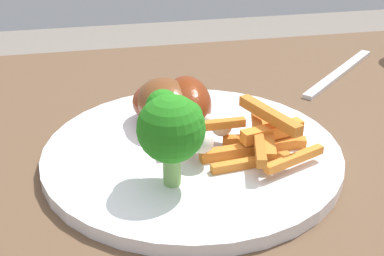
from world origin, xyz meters
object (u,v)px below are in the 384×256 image
chicken_drumstick_near (168,106)px  chicken_drumstick_extra (188,105)px  broccoli_floret_front (172,126)px  dinner_plate (192,154)px  chicken_drumstick_far (168,105)px  carrot_fries_pile (262,138)px  fork (339,73)px

chicken_drumstick_near → chicken_drumstick_extra: bearing=-2.6°
chicken_drumstick_near → broccoli_floret_front: bearing=-97.1°
dinner_plate → chicken_drumstick_near: chicken_drumstick_near is taller
chicken_drumstick_near → chicken_drumstick_extra: 0.02m
chicken_drumstick_far → chicken_drumstick_extra: (0.02, -0.01, 0.00)m
carrot_fries_pile → broccoli_floret_front: bearing=-158.6°
chicken_drumstick_extra → broccoli_floret_front: bearing=-108.8°
dinner_plate → chicken_drumstick_extra: 0.05m
broccoli_floret_front → chicken_drumstick_far: broccoli_floret_front is taller
dinner_plate → chicken_drumstick_far: chicken_drumstick_far is taller
carrot_fries_pile → chicken_drumstick_extra: chicken_drumstick_extra is taller
chicken_drumstick_far → chicken_drumstick_extra: 0.02m
chicken_drumstick_extra → fork: 0.25m
dinner_plate → chicken_drumstick_far: (-0.01, 0.05, 0.03)m
chicken_drumstick_far → fork: 0.26m
chicken_drumstick_extra → dinner_plate: bearing=-97.1°
carrot_fries_pile → fork: carrot_fries_pile is taller
broccoli_floret_front → chicken_drumstick_far: (0.01, 0.10, -0.03)m
broccoli_floret_front → chicken_drumstick_extra: 0.10m
dinner_plate → carrot_fries_pile: size_ratio=2.06×
carrot_fries_pile → fork: size_ratio=0.68×
broccoli_floret_front → fork: bearing=40.9°
chicken_drumstick_far → carrot_fries_pile: bearing=-44.7°
dinner_plate → broccoli_floret_front: (-0.03, -0.05, 0.06)m
chicken_drumstick_extra → carrot_fries_pile: bearing=-47.5°
broccoli_floret_front → carrot_fries_pile: (0.08, 0.03, -0.04)m
carrot_fries_pile → chicken_drumstick_extra: 0.08m
carrot_fries_pile → chicken_drumstick_near: chicken_drumstick_near is taller
dinner_plate → chicken_drumstick_extra: size_ratio=2.18×
carrot_fries_pile → chicken_drumstick_near: 0.09m
chicken_drumstick_far → fork: size_ratio=0.57×
dinner_plate → chicken_drumstick_extra: chicken_drumstick_extra is taller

